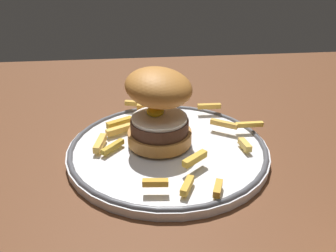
% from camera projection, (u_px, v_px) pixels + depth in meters
% --- Properties ---
extents(ground_plane, '(1.43, 0.98, 0.04)m').
position_uv_depth(ground_plane, '(142.00, 160.00, 0.55)').
color(ground_plane, brown).
extents(dinner_plate, '(0.29, 0.29, 0.02)m').
position_uv_depth(dinner_plate, '(168.00, 149.00, 0.52)').
color(dinner_plate, silver).
rests_on(dinner_plate, ground_plane).
extents(burger, '(0.14, 0.14, 0.11)m').
position_uv_depth(burger, '(159.00, 106.00, 0.50)').
color(burger, '#B97836').
rests_on(burger, dinner_plate).
extents(fries_pile, '(0.26, 0.27, 0.03)m').
position_uv_depth(fries_pile, '(164.00, 135.00, 0.52)').
color(fries_pile, gold).
rests_on(fries_pile, dinner_plate).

